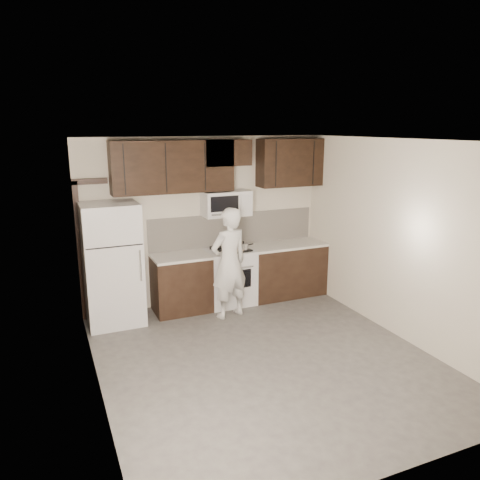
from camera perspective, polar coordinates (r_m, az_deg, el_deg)
floor at (r=6.10m, az=3.03°, el=-14.19°), size 4.50×4.50×0.00m
back_wall at (r=7.62m, az=-4.31°, el=2.32°), size 4.00×0.00×4.00m
ceiling at (r=5.39m, az=3.40°, el=12.04°), size 4.50×4.50×0.00m
counter_run at (r=7.79m, az=0.77°, el=-4.21°), size 2.95×0.64×0.91m
stove at (r=7.67m, az=-1.30°, el=-4.45°), size 0.76×0.66×0.94m
backsplash at (r=7.82m, az=-0.79°, el=1.37°), size 2.90×0.02×0.54m
upper_cabinets at (r=7.40m, az=-2.45°, el=9.29°), size 3.48×0.35×0.78m
microwave at (r=7.49m, az=-1.69°, el=4.48°), size 0.76×0.42×0.40m
refrigerator at (r=7.05m, az=-15.28°, el=-2.87°), size 0.80×0.76×1.80m
door_trim at (r=7.23m, az=-18.72°, el=0.16°), size 0.50×0.08×2.12m
saucepan at (r=7.46m, az=0.40°, el=-0.85°), size 0.29×0.17×0.16m
baking_tray at (r=7.47m, az=-0.36°, el=-1.26°), size 0.45×0.36×0.02m
pizza at (r=7.47m, az=-0.36°, el=-1.11°), size 0.31×0.31×0.02m
person at (r=7.04m, az=-1.33°, el=-2.83°), size 0.70×0.54×1.70m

